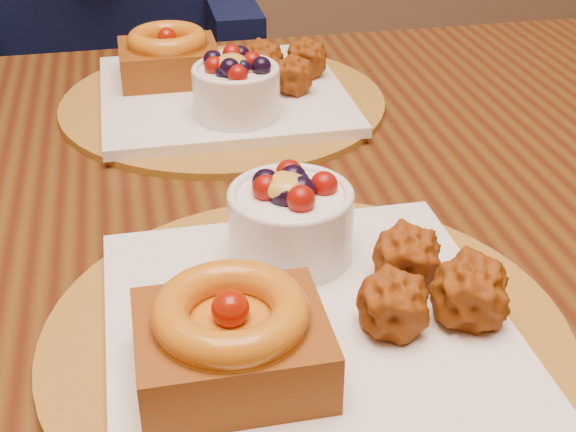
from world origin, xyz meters
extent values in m
cube|color=#3E190B|center=(0.05, 0.12, 0.73)|extent=(1.60, 0.90, 0.04)
cylinder|color=brown|center=(0.05, -0.10, 0.76)|extent=(0.38, 0.38, 0.01)
cube|color=white|center=(0.05, -0.10, 0.77)|extent=(0.28, 0.28, 0.01)
cube|color=#572608|center=(-0.01, -0.15, 0.80)|extent=(0.12, 0.10, 0.04)
torus|color=#A25609|center=(-0.01, -0.15, 0.83)|extent=(0.10, 0.10, 0.02)
sphere|color=#7F1102|center=(-0.01, -0.15, 0.83)|extent=(0.02, 0.02, 0.02)
sphere|color=#923E0A|center=(0.13, -0.07, 0.80)|extent=(0.05, 0.05, 0.05)
sphere|color=#923E0A|center=(0.10, -0.12, 0.80)|extent=(0.05, 0.05, 0.05)
sphere|color=#923E0A|center=(0.16, -0.12, 0.80)|extent=(0.05, 0.05, 0.05)
cylinder|color=white|center=(0.05, -0.02, 0.80)|extent=(0.10, 0.10, 0.05)
torus|color=white|center=(0.05, -0.02, 0.83)|extent=(0.10, 0.10, 0.01)
ellipsoid|color=gold|center=(0.05, -0.02, 0.84)|extent=(0.03, 0.03, 0.02)
cylinder|color=brown|center=(0.05, 0.34, 0.76)|extent=(0.38, 0.38, 0.01)
cube|color=white|center=(0.05, 0.34, 0.77)|extent=(0.28, 0.28, 0.01)
cube|color=#572608|center=(-0.01, 0.39, 0.80)|extent=(0.11, 0.09, 0.04)
torus|color=#A25609|center=(-0.01, 0.39, 0.82)|extent=(0.09, 0.09, 0.02)
sphere|color=#7F1102|center=(-0.01, 0.39, 0.83)|extent=(0.02, 0.02, 0.02)
sphere|color=#923E0A|center=(0.13, 0.32, 0.80)|extent=(0.05, 0.05, 0.05)
sphere|color=#923E0A|center=(0.10, 0.37, 0.80)|extent=(0.05, 0.05, 0.05)
sphere|color=#923E0A|center=(0.15, 0.37, 0.80)|extent=(0.05, 0.05, 0.05)
cylinder|color=white|center=(0.05, 0.26, 0.80)|extent=(0.09, 0.09, 0.05)
torus|color=white|center=(0.05, 0.26, 0.83)|extent=(0.09, 0.09, 0.01)
ellipsoid|color=gold|center=(0.05, 0.26, 0.84)|extent=(0.03, 0.03, 0.02)
cube|color=black|center=(-0.06, 0.71, 0.46)|extent=(0.58, 0.58, 0.04)
cylinder|color=black|center=(-0.17, 0.46, 0.22)|extent=(0.04, 0.04, 0.44)
cylinder|color=black|center=(0.19, 0.59, 0.22)|extent=(0.04, 0.04, 0.44)
cylinder|color=black|center=(-0.30, 0.82, 0.22)|extent=(0.04, 0.04, 0.44)
cylinder|color=black|center=(0.06, 0.96, 0.22)|extent=(0.04, 0.04, 0.44)
cube|color=black|center=(-0.13, 0.90, 0.69)|extent=(0.43, 0.19, 0.47)
cube|color=black|center=(0.11, 0.76, 0.73)|extent=(0.08, 0.28, 0.08)
camera|label=1|loc=(-0.06, -0.54, 1.13)|focal=50.00mm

